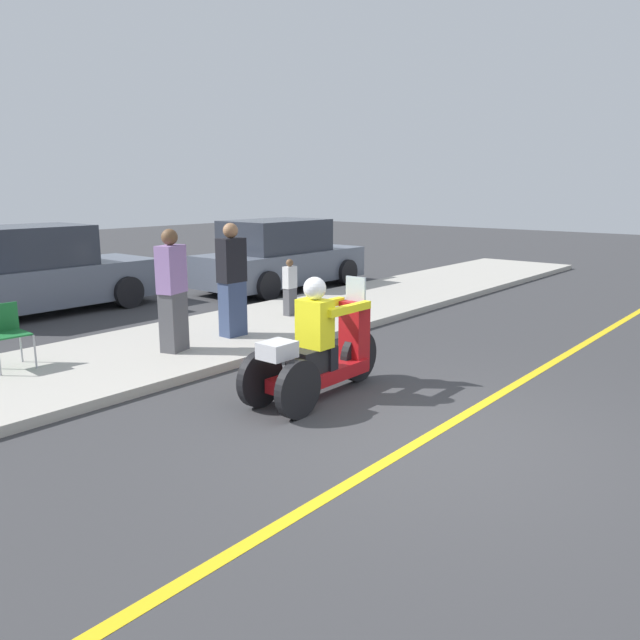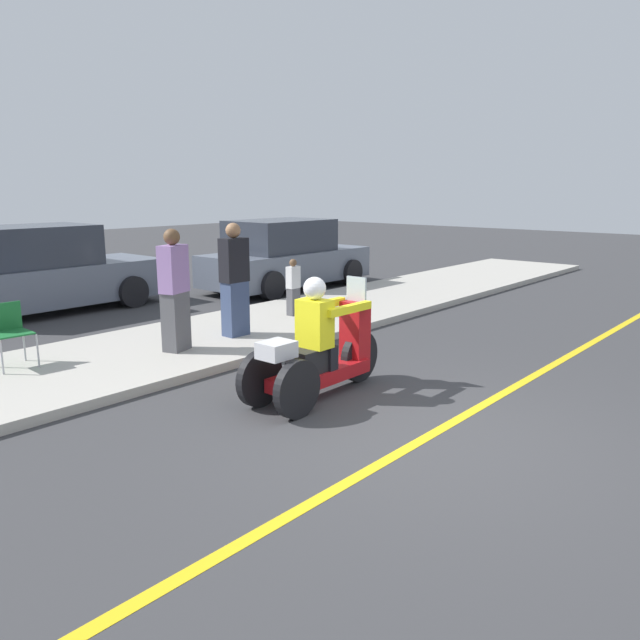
{
  "view_description": "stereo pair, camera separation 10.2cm",
  "coord_description": "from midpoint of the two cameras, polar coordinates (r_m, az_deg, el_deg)",
  "views": [
    {
      "loc": [
        -5.07,
        -2.86,
        2.41
      ],
      "look_at": [
        0.3,
        1.61,
        0.91
      ],
      "focal_mm": 35.0,
      "sensor_mm": 36.0,
      "label": 1
    },
    {
      "loc": [
        -5.0,
        -2.94,
        2.41
      ],
      "look_at": [
        0.3,
        1.61,
        0.91
      ],
      "focal_mm": 35.0,
      "sensor_mm": 36.0,
      "label": 2
    }
  ],
  "objects": [
    {
      "name": "parked_car_lot_right",
      "position": [
        14.98,
        -3.02,
        5.79
      ],
      "size": [
        4.32,
        1.96,
        1.65
      ],
      "color": "slate",
      "rests_on": "ground"
    },
    {
      "name": "sidewalk_strip",
      "position": [
        9.33,
        -15.04,
        -2.91
      ],
      "size": [
        28.0,
        2.8,
        0.12
      ],
      "color": "#B2ADA3",
      "rests_on": "ground"
    },
    {
      "name": "folding_chair_set_back",
      "position": [
        8.96,
        -26.32,
        -0.66
      ],
      "size": [
        0.49,
        0.49,
        0.82
      ],
      "color": "#A5A8AD",
      "rests_on": "sidewalk_strip"
    },
    {
      "name": "spectator_by_tree",
      "position": [
        8.97,
        -12.84,
        2.45
      ],
      "size": [
        0.47,
        0.36,
        1.73
      ],
      "color": "#515156",
      "rests_on": "sidewalk_strip"
    },
    {
      "name": "ground_plane",
      "position": [
        6.29,
        10.01,
        -10.63
      ],
      "size": [
        60.0,
        60.0,
        0.0
      ],
      "primitive_type": "plane",
      "color": "#38383A"
    },
    {
      "name": "parked_car_lot_center",
      "position": [
        13.12,
        -24.84,
        3.87
      ],
      "size": [
        4.89,
        1.93,
        1.69
      ],
      "color": "slate",
      "rests_on": "ground"
    },
    {
      "name": "spectator_end_of_line",
      "position": [
        9.73,
        -7.52,
        3.46
      ],
      "size": [
        0.42,
        0.26,
        1.75
      ],
      "color": "#38476B",
      "rests_on": "sidewalk_strip"
    },
    {
      "name": "motorcycle_trike",
      "position": [
        7.23,
        0.34,
        -3.07
      ],
      "size": [
        2.1,
        0.66,
        1.42
      ],
      "color": "black",
      "rests_on": "ground"
    },
    {
      "name": "lane_stripe",
      "position": [
        6.53,
        11.39,
        -9.77
      ],
      "size": [
        24.0,
        0.12,
        0.01
      ],
      "color": "gold",
      "rests_on": "ground"
    },
    {
      "name": "spectator_near_curb",
      "position": [
        11.27,
        -2.2,
        2.92
      ],
      "size": [
        0.25,
        0.15,
        1.02
      ],
      "color": "#515156",
      "rests_on": "sidewalk_strip"
    }
  ]
}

